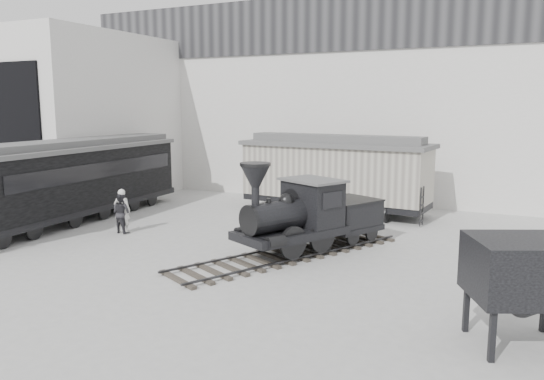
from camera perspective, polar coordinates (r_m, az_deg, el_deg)
The scene contains 9 objects.
ground at distance 16.69m, azimuth -5.44°, elevation -9.06°, with size 90.00×90.00×0.00m, color #9E9E9B.
north_wall at distance 29.73m, azimuth 9.52°, elevation 9.66°, with size 34.00×2.51×11.00m.
west_pavilion at distance 32.71m, azimuth -18.71°, elevation 7.38°, with size 7.00×12.11×9.00m.
locomotive at distance 18.80m, azimuth 3.62°, elevation -3.16°, with size 5.95×9.18×3.27m.
boxcar at distance 25.94m, azimuth 6.74°, elevation 1.94°, with size 9.49×3.68×3.80m.
passenger_coach at distance 25.64m, azimuth -20.13°, elevation 1.11°, with size 3.31×12.86×3.41m.
visitor_a at distance 22.60m, azimuth -15.81°, elevation -2.17°, with size 0.67×0.44×1.83m, color silver.
visitor_b at distance 22.59m, azimuth -15.89°, elevation -2.40°, with size 0.81×0.63×1.66m, color #2B2A2F.
coal_hopper at distance 12.66m, azimuth 25.41°, elevation -8.46°, with size 2.74×2.55×2.39m.
Camera 1 is at (8.17, -13.60, 5.18)m, focal length 35.00 mm.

